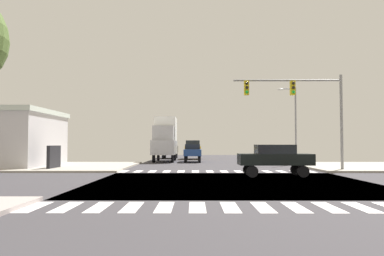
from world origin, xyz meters
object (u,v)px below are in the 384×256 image
Objects in this scene: suv_crossing_2 at (193,148)px; box_truck_trailing_1 at (165,138)px; traffic_signal_mast at (300,99)px; suv_nearside_1 at (170,148)px; sedan_leading_3 at (193,151)px; street_lamp at (293,118)px; sedan_farside_1 at (275,157)px.

box_truck_trailing_1 is (-3.00, -6.16, 1.17)m from suv_crossing_2.
traffic_signal_mast reaches higher than box_truck_trailing_1.
sedan_leading_3 is at bearing 107.42° from suv_nearside_1.
traffic_signal_mast is at bearing 110.54° from suv_crossing_2.
street_lamp is 1.67× the size of sedan_leading_3.
traffic_signal_mast is at bearing 126.70° from box_truck_trailing_1.
suv_crossing_2 is at bearing -90.00° from sedan_leading_3.
suv_nearside_1 is (-12.41, 14.16, -2.97)m from street_lamp.
street_lamp is (1.74, 8.39, -0.74)m from traffic_signal_mast.
street_lamp reaches higher than sedan_farside_1.
suv_nearside_1 reaches higher than sedan_farside_1.
street_lamp is 15.61m from suv_crossing_2.
street_lamp is 1.67× the size of sedan_farside_1.
sedan_farside_1 is 0.93× the size of suv_crossing_2.
traffic_signal_mast is at bearing 146.87° from sedan_farside_1.
box_truck_trailing_1 is (-3.00, 1.34, 1.45)m from sedan_leading_3.
sedan_farside_1 is (-4.45, -12.54, -3.25)m from street_lamp.
traffic_signal_mast is 1.08× the size of box_truck_trailing_1.
sedan_farside_1 is at bearing 113.33° from box_truck_trailing_1.
street_lamp reaches higher than box_truck_trailing_1.
box_truck_trailing_1 is at bearing 126.70° from traffic_signal_mast.
suv_crossing_2 is at bearing 145.45° from suv_nearside_1.
street_lamp reaches higher than suv_nearside_1.
street_lamp is 13.69m from sedan_farside_1.
street_lamp reaches higher than traffic_signal_mast.
sedan_leading_3 is (-7.68, 12.99, -3.99)m from traffic_signal_mast.
traffic_signal_mast is at bearing 120.58° from sedan_leading_3.
suv_nearside_1 is at bearing 131.23° from street_lamp.
suv_crossing_2 is 0.64× the size of box_truck_trailing_1.
sedan_farside_1 is 0.60× the size of box_truck_trailing_1.
box_truck_trailing_1 is at bearing -24.03° from sedan_leading_3.
sedan_farside_1 is at bearing -109.52° from street_lamp.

